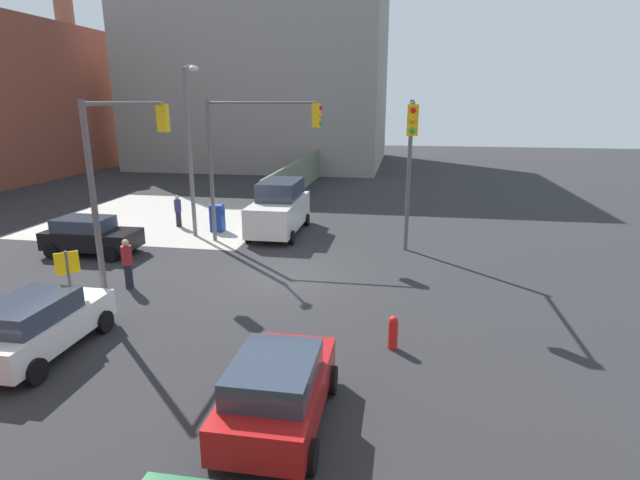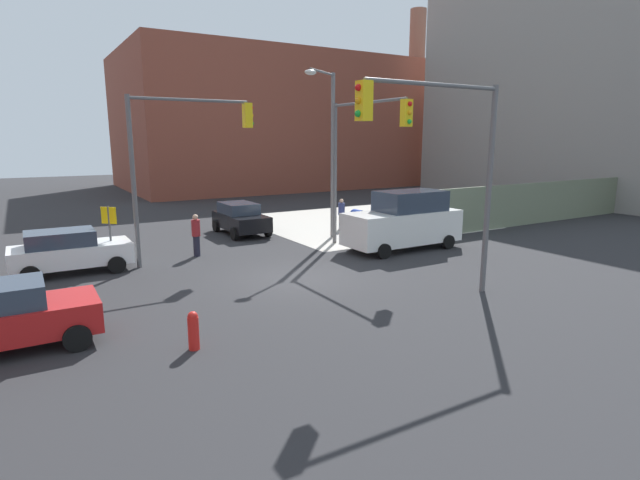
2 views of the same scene
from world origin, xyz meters
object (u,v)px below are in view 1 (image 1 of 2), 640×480
(hatchback_black, at_px, (90,235))
(street_lamp_corner, at_px, (190,140))
(hatchback_red, at_px, (278,389))
(fire_hydrant, at_px, (393,332))
(traffic_signal_nw_corner, at_px, (126,161))
(traffic_signal_se_corner, at_px, (410,150))
(van_white_delivery, at_px, (279,208))
(traffic_signal_ne_corner, at_px, (252,143))
(mailbox_blue, at_px, (217,217))
(smokestack, at_px, (71,70))
(pedestrian_waiting, at_px, (127,263))
(pedestrian_crossing, at_px, (178,211))
(sedan_white, at_px, (37,325))

(hatchback_black, bearing_deg, street_lamp_corner, -45.24)
(hatchback_red, bearing_deg, fire_hydrant, -30.69)
(traffic_signal_nw_corner, xyz_separation_m, traffic_signal_se_corner, (5.10, -9.00, 0.01))
(van_white_delivery, bearing_deg, traffic_signal_ne_corner, 160.82)
(mailbox_blue, bearing_deg, smokestack, 44.40)
(traffic_signal_nw_corner, bearing_deg, pedestrian_waiting, 49.70)
(smokestack, bearing_deg, fire_hydrant, -137.04)
(hatchback_black, bearing_deg, mailbox_blue, -40.49)
(traffic_signal_ne_corner, height_order, hatchback_black, traffic_signal_ne_corner)
(hatchback_red, bearing_deg, smokestack, 38.32)
(mailbox_blue, distance_m, fire_hydrant, 14.50)
(smokestack, height_order, traffic_signal_ne_corner, smokestack)
(traffic_signal_se_corner, xyz_separation_m, van_white_delivery, (3.97, 6.30, -3.34))
(van_white_delivery, distance_m, pedestrian_crossing, 5.62)
(hatchback_red, bearing_deg, traffic_signal_ne_corner, 18.66)
(sedan_white, height_order, pedestrian_waiting, pedestrian_waiting)
(traffic_signal_ne_corner, bearing_deg, smokestack, 45.30)
(smokestack, distance_m, fire_hydrant, 51.00)
(van_white_delivery, relative_size, pedestrian_crossing, 3.19)
(fire_hydrant, height_order, pedestrian_crossing, pedestrian_crossing)
(traffic_signal_se_corner, distance_m, mailbox_blue, 10.90)
(traffic_signal_se_corner, xyz_separation_m, traffic_signal_ne_corner, (1.99, 6.99, 0.00))
(traffic_signal_ne_corner, bearing_deg, hatchback_black, 114.59)
(hatchback_red, xyz_separation_m, pedestrian_crossing, (15.54, 9.38, 0.04))
(smokestack, bearing_deg, traffic_signal_se_corner, -130.26)
(traffic_signal_nw_corner, xyz_separation_m, street_lamp_corner, (7.48, 1.10, 0.10))
(traffic_signal_nw_corner, xyz_separation_m, pedestrian_waiting, (0.59, 0.70, -3.66))
(sedan_white, bearing_deg, mailbox_blue, 0.33)
(hatchback_black, relative_size, sedan_white, 0.96)
(hatchback_black, xyz_separation_m, pedestrian_waiting, (-3.52, -3.79, 0.10))
(traffic_signal_nw_corner, relative_size, fire_hydrant, 6.91)
(traffic_signal_ne_corner, distance_m, pedestrian_waiting, 7.95)
(smokestack, distance_m, pedestrian_crossing, 34.74)
(traffic_signal_ne_corner, xyz_separation_m, mailbox_blue, (1.70, 2.51, -3.86))
(street_lamp_corner, xyz_separation_m, van_white_delivery, (1.59, -3.80, -3.42))
(smokestack, height_order, pedestrian_crossing, smokestack)
(pedestrian_crossing, bearing_deg, traffic_signal_nw_corner, 32.69)
(hatchback_black, xyz_separation_m, pedestrian_crossing, (5.28, -1.59, 0.04))
(hatchback_black, bearing_deg, pedestrian_waiting, -132.89)
(smokestack, distance_m, mailbox_blue, 36.79)
(sedan_white, bearing_deg, hatchback_red, -105.15)
(street_lamp_corner, relative_size, hatchback_red, 2.10)
(smokestack, xyz_separation_m, hatchback_black, (-30.20, -21.01, -8.70))
(traffic_signal_se_corner, xyz_separation_m, mailbox_blue, (3.69, 9.50, -3.85))
(smokestack, relative_size, sedan_white, 4.64)
(mailbox_blue, distance_m, van_white_delivery, 3.25)
(sedan_white, xyz_separation_m, van_white_delivery, (13.35, -3.12, 0.44))
(street_lamp_corner, height_order, van_white_delivery, street_lamp_corner)
(traffic_signal_se_corner, xyz_separation_m, pedestrian_crossing, (4.29, 11.90, -3.74))
(sedan_white, bearing_deg, traffic_signal_nw_corner, -5.67)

